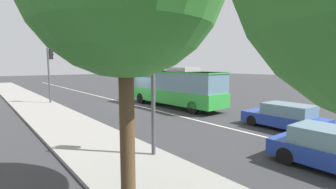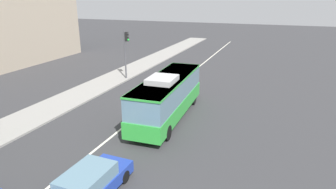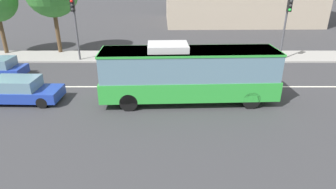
{
  "view_description": "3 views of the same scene",
  "coord_description": "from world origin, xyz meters",
  "views": [
    {
      "loc": [
        -19.16,
        11.33,
        3.61
      ],
      "look_at": [
        -1.36,
        -2.74,
        0.91
      ],
      "focal_mm": 26.26,
      "sensor_mm": 36.0,
      "label": 1
    },
    {
      "loc": [
        -21.61,
        -9.56,
        8.63
      ],
      "look_at": [
        -1.51,
        -1.8,
        1.39
      ],
      "focal_mm": 31.24,
      "sensor_mm": 36.0,
      "label": 2
    },
    {
      "loc": [
        -3.94,
        -17.63,
        7.06
      ],
      "look_at": [
        -3.91,
        -2.87,
        0.68
      ],
      "focal_mm": 30.39,
      "sensor_mm": 36.0,
      "label": 3
    }
  ],
  "objects": [
    {
      "name": "lane_centre_line",
      "position": [
        0.0,
        0.0,
        0.01
      ],
      "size": [
        76.0,
        0.16,
        0.01
      ],
      "primitive_type": "cube",
      "color": "silver",
      "rests_on": "ground_plane"
    },
    {
      "name": "traffic_light_near_corner",
      "position": [
        5.61,
        5.71,
        3.56
      ],
      "size": [
        0.33,
        0.62,
        5.2
      ],
      "rotation": [
        0.0,
        0.0,
        -1.55
      ],
      "color": "#47474C",
      "rests_on": "ground_plane"
    },
    {
      "name": "sidewalk_kerb",
      "position": [
        0.0,
        7.21,
        0.07
      ],
      "size": [
        80.0,
        3.55,
        0.14
      ],
      "primitive_type": "cube",
      "color": "gray",
      "rests_on": "ground_plane"
    },
    {
      "name": "transit_bus",
      "position": [
        -2.77,
        -2.26,
        1.81
      ],
      "size": [
        10.1,
        2.93,
        3.46
      ],
      "rotation": [
        0.0,
        0.0,
        0.04
      ],
      "color": "green",
      "rests_on": "ground_plane"
    },
    {
      "name": "ground_plane",
      "position": [
        0.0,
        0.0,
        0.0
      ],
      "size": [
        160.0,
        160.0,
        0.0
      ],
      "primitive_type": "plane",
      "color": "#333335"
    },
    {
      "name": "sedan_blue_ahead",
      "position": [
        -12.57,
        -2.35,
        0.72
      ],
      "size": [
        4.55,
        1.93,
        1.46
      ],
      "rotation": [
        0.0,
        0.0,
        -0.03
      ],
      "color": "#1E3899",
      "rests_on": "ground_plane"
    }
  ]
}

